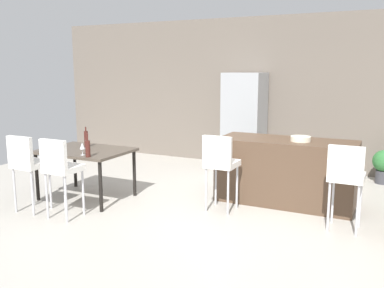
{
  "coord_description": "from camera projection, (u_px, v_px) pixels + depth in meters",
  "views": [
    {
      "loc": [
        2.06,
        -5.14,
        1.91
      ],
      "look_at": [
        -0.52,
        0.16,
        0.85
      ],
      "focal_mm": 39.2,
      "sensor_mm": 36.0,
      "label": 1
    }
  ],
  "objects": [
    {
      "name": "wine_bottle_far",
      "position": [
        88.0,
        148.0,
        5.63
      ],
      "size": [
        0.07,
        0.07,
        0.32
      ],
      "color": "#471E19",
      "rests_on": "dining_table"
    },
    {
      "name": "refrigerator",
      "position": [
        244.0,
        121.0,
        8.0
      ],
      "size": [
        0.72,
        0.68,
        1.84
      ],
      "primitive_type": "cube",
      "color": "#939699",
      "rests_on": "ground_plane"
    },
    {
      "name": "dining_chair_near",
      "position": [
        27.0,
        161.0,
        5.57
      ],
      "size": [
        0.4,
        0.4,
        1.05
      ],
      "color": "white",
      "rests_on": "ground_plane"
    },
    {
      "name": "bar_chair_middle",
      "position": [
        346.0,
        174.0,
        4.9
      ],
      "size": [
        0.41,
        0.41,
        1.05
      ],
      "color": "white",
      "rests_on": "ground_plane"
    },
    {
      "name": "back_wall",
      "position": [
        278.0,
        93.0,
        8.07
      ],
      "size": [
        10.0,
        0.12,
        2.9
      ],
      "primitive_type": "cube",
      "color": "#665B51",
      "rests_on": "ground_plane"
    },
    {
      "name": "dining_table",
      "position": [
        86.0,
        154.0,
        6.18
      ],
      "size": [
        1.28,
        0.93,
        0.74
      ],
      "color": "#4C4238",
      "rests_on": "ground_plane"
    },
    {
      "name": "wine_bottle_middle",
      "position": [
        86.0,
        139.0,
        6.33
      ],
      "size": [
        0.06,
        0.06,
        0.31
      ],
      "color": "#471E19",
      "rests_on": "dining_table"
    },
    {
      "name": "fruit_bowl",
      "position": [
        301.0,
        139.0,
        5.8
      ],
      "size": [
        0.28,
        0.28,
        0.07
      ],
      "primitive_type": "cylinder",
      "color": "beige",
      "rests_on": "kitchen_island"
    },
    {
      "name": "dining_chair_far",
      "position": [
        60.0,
        166.0,
        5.32
      ],
      "size": [
        0.4,
        0.4,
        1.05
      ],
      "color": "white",
      "rests_on": "ground_plane"
    },
    {
      "name": "ground_plane",
      "position": [
        221.0,
        209.0,
        5.78
      ],
      "size": [
        10.0,
        10.0,
        0.0
      ],
      "primitive_type": "plane",
      "color": "#ADA89E"
    },
    {
      "name": "wine_glass_right",
      "position": [
        82.0,
        146.0,
        5.75
      ],
      "size": [
        0.07,
        0.07,
        0.17
      ],
      "color": "silver",
      "rests_on": "dining_table"
    },
    {
      "name": "kitchen_island",
      "position": [
        286.0,
        171.0,
        6.01
      ],
      "size": [
        1.92,
        0.79,
        0.92
      ],
      "primitive_type": "cube",
      "color": "#4C3828",
      "rests_on": "ground_plane"
    },
    {
      "name": "wine_glass_left",
      "position": [
        52.0,
        143.0,
        5.98
      ],
      "size": [
        0.07,
        0.07,
        0.17
      ],
      "color": "silver",
      "rests_on": "dining_table"
    },
    {
      "name": "potted_plant",
      "position": [
        384.0,
        164.0,
        7.03
      ],
      "size": [
        0.37,
        0.37,
        0.57
      ],
      "color": "#38383D",
      "rests_on": "ground_plane"
    },
    {
      "name": "bar_chair_left",
      "position": [
        220.0,
        161.0,
        5.59
      ],
      "size": [
        0.41,
        0.41,
        1.05
      ],
      "color": "white",
      "rests_on": "ground_plane"
    }
  ]
}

